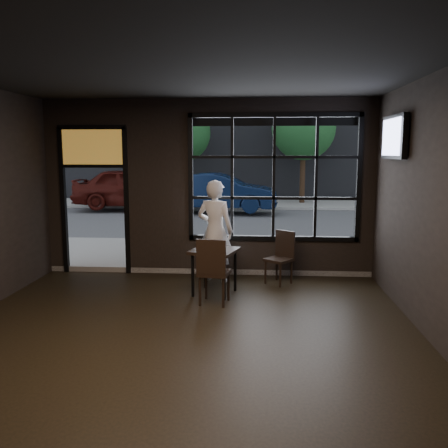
# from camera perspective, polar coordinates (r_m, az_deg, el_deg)

# --- Properties ---
(floor) EXTENTS (6.00, 7.00, 0.02)m
(floor) POSITION_cam_1_polar(r_m,az_deg,el_deg) (5.62, -5.93, -15.21)
(floor) COLOR black
(floor) RESTS_ON ground
(ceiling) EXTENTS (6.00, 7.00, 0.02)m
(ceiling) POSITION_cam_1_polar(r_m,az_deg,el_deg) (5.22, -6.51, 19.09)
(ceiling) COLOR black
(ceiling) RESTS_ON ground
(window_frame) EXTENTS (3.06, 0.12, 2.28)m
(window_frame) POSITION_cam_1_polar(r_m,az_deg,el_deg) (8.57, 6.01, 5.56)
(window_frame) COLOR black
(window_frame) RESTS_ON ground
(stained_transom) EXTENTS (1.20, 0.06, 0.70)m
(stained_transom) POSITION_cam_1_polar(r_m,az_deg,el_deg) (9.08, -15.52, 8.94)
(stained_transom) COLOR orange
(stained_transom) RESTS_ON ground
(street_asphalt) EXTENTS (60.00, 41.00, 0.04)m
(street_asphalt) POSITION_cam_1_polar(r_m,az_deg,el_deg) (29.16, 2.36, 4.21)
(street_asphalt) COLOR #545456
(street_asphalt) RESTS_ON ground
(building_across) EXTENTS (28.00, 12.00, 15.00)m
(building_across) POSITION_cam_1_polar(r_m,az_deg,el_deg) (28.55, 2.39, 19.27)
(building_across) COLOR #5B5956
(building_across) RESTS_ON ground
(cafe_table) EXTENTS (0.83, 0.83, 0.73)m
(cafe_table) POSITION_cam_1_polar(r_m,az_deg,el_deg) (7.61, -1.18, -5.73)
(cafe_table) COLOR black
(cafe_table) RESTS_ON floor
(chair_near) EXTENTS (0.50, 0.50, 1.01)m
(chair_near) POSITION_cam_1_polar(r_m,az_deg,el_deg) (7.11, -1.16, -5.61)
(chair_near) COLOR black
(chair_near) RESTS_ON floor
(chair_window) EXTENTS (0.55, 0.55, 0.91)m
(chair_window) POSITION_cam_1_polar(r_m,az_deg,el_deg) (8.22, 6.60, -4.07)
(chair_window) COLOR black
(chair_window) RESTS_ON floor
(man) EXTENTS (0.75, 0.59, 1.79)m
(man) POSITION_cam_1_polar(r_m,az_deg,el_deg) (8.26, -1.08, -0.84)
(man) COLOR white
(man) RESTS_ON floor
(hotdog) EXTENTS (0.20, 0.08, 0.06)m
(hotdog) POSITION_cam_1_polar(r_m,az_deg,el_deg) (7.62, -1.00, -2.70)
(hotdog) COLOR tan
(hotdog) RESTS_ON cafe_table
(cup) EXTENTS (0.17, 0.17, 0.10)m
(cup) POSITION_cam_1_polar(r_m,az_deg,el_deg) (7.48, -2.92, -2.77)
(cup) COLOR silver
(cup) RESTS_ON cafe_table
(tv) EXTENTS (0.12, 1.10, 0.64)m
(tv) POSITION_cam_1_polar(r_m,az_deg,el_deg) (7.56, 19.82, 9.81)
(tv) COLOR black
(tv) RESTS_ON wall_right
(navy_car) EXTENTS (4.30, 1.80, 1.38)m
(navy_car) POSITION_cam_1_polar(r_m,az_deg,el_deg) (17.43, -0.51, 3.86)
(navy_car) COLOR #0B1835
(navy_car) RESTS_ON street_asphalt
(maroon_car) EXTENTS (4.64, 2.02, 1.56)m
(maroon_car) POSITION_cam_1_polar(r_m,az_deg,el_deg) (18.60, -10.77, 4.28)
(maroon_car) COLOR #3F0E09
(maroon_car) RESTS_ON street_asphalt
(tree_left) EXTENTS (2.53, 2.53, 4.33)m
(tree_left) POSITION_cam_1_polar(r_m,az_deg,el_deg) (20.36, -5.24, 10.87)
(tree_left) COLOR #332114
(tree_left) RESTS_ON street_asphalt
(tree_right) EXTENTS (2.68, 2.68, 4.57)m
(tree_right) POSITION_cam_1_polar(r_m,az_deg,el_deg) (20.54, 9.56, 11.25)
(tree_right) COLOR #332114
(tree_right) RESTS_ON street_asphalt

